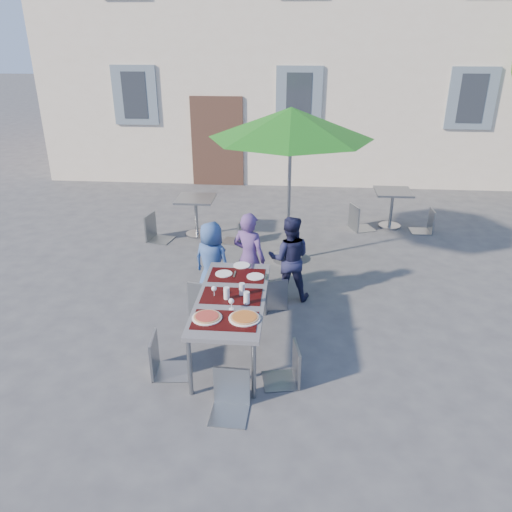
# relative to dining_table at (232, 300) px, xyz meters

# --- Properties ---
(ground) EXTENTS (90.00, 90.00, 0.00)m
(ground) POSITION_rel_dining_table_xyz_m (0.69, -0.16, -0.70)
(ground) COLOR #404042
(ground) RESTS_ON ground
(dining_table) EXTENTS (0.80, 1.85, 0.76)m
(dining_table) POSITION_rel_dining_table_xyz_m (0.00, 0.00, 0.00)
(dining_table) COLOR #46464B
(dining_table) RESTS_ON ground
(pizza_near_left) EXTENTS (0.33, 0.33, 0.03)m
(pizza_near_left) POSITION_rel_dining_table_xyz_m (-0.20, -0.52, 0.07)
(pizza_near_left) COLOR white
(pizza_near_left) RESTS_ON dining_table
(pizza_near_right) EXTENTS (0.35, 0.35, 0.03)m
(pizza_near_right) POSITION_rel_dining_table_xyz_m (0.21, -0.50, 0.07)
(pizza_near_right) COLOR white
(pizza_near_right) RESTS_ON dining_table
(glassware) EXTENTS (0.46, 0.41, 0.15)m
(glassware) POSITION_rel_dining_table_xyz_m (0.05, -0.08, 0.13)
(glassware) COLOR silver
(glassware) RESTS_ON dining_table
(place_settings) EXTENTS (0.67, 0.54, 0.01)m
(place_settings) POSITION_rel_dining_table_xyz_m (0.03, 0.64, 0.06)
(place_settings) COLOR white
(place_settings) RESTS_ON dining_table
(child_0) EXTENTS (0.68, 0.57, 1.19)m
(child_0) POSITION_rel_dining_table_xyz_m (-0.46, 1.28, -0.10)
(child_0) COLOR #314F87
(child_0) RESTS_ON ground
(child_1) EXTENTS (0.58, 0.49, 1.35)m
(child_1) POSITION_rel_dining_table_xyz_m (0.08, 1.26, -0.02)
(child_1) COLOR #523772
(child_1) RESTS_ON ground
(child_2) EXTENTS (0.62, 0.36, 1.26)m
(child_2) POSITION_rel_dining_table_xyz_m (0.65, 1.40, -0.06)
(child_2) COLOR #1A1C3A
(child_2) RESTS_ON ground
(chair_0) EXTENTS (0.57, 0.57, 1.06)m
(chair_0) POSITION_rel_dining_table_xyz_m (-0.43, 0.74, -0.07)
(chair_0) COLOR gray
(chair_0) RESTS_ON ground
(chair_1) EXTENTS (0.39, 0.39, 0.84)m
(chair_1) POSITION_rel_dining_table_xyz_m (0.05, 1.03, -0.21)
(chair_1) COLOR gray
(chair_1) RESTS_ON ground
(chair_2) EXTENTS (0.51, 0.51, 0.91)m
(chair_2) POSITION_rel_dining_table_xyz_m (0.42, 1.06, -0.17)
(chair_2) COLOR gray
(chair_2) RESTS_ON ground
(chair_3) EXTENTS (0.44, 0.44, 0.91)m
(chair_3) POSITION_rel_dining_table_xyz_m (-0.73, -0.52, -0.16)
(chair_3) COLOR gray
(chair_3) RESTS_ON ground
(chair_4) EXTENTS (0.45, 0.45, 0.86)m
(chair_4) POSITION_rel_dining_table_xyz_m (0.69, -0.55, -0.20)
(chair_4) COLOR gray
(chair_4) RESTS_ON ground
(chair_5) EXTENTS (0.40, 0.40, 0.86)m
(chair_5) POSITION_rel_dining_table_xyz_m (0.12, -1.07, -0.20)
(chair_5) COLOR #8F959A
(chair_5) RESTS_ON ground
(patio_umbrella) EXTENTS (2.58, 2.58, 2.56)m
(patio_umbrella) POSITION_rel_dining_table_xyz_m (0.60, 2.72, 1.61)
(patio_umbrella) COLOR #989A9F
(patio_umbrella) RESTS_ON ground
(cafe_table_0) EXTENTS (0.70, 0.70, 0.75)m
(cafe_table_0) POSITION_rel_dining_table_xyz_m (-1.18, 3.76, -0.18)
(cafe_table_0) COLOR #989A9F
(cafe_table_0) RESTS_ON ground
(bg_chair_l_0) EXTENTS (0.50, 0.49, 0.94)m
(bg_chair_l_0) POSITION_rel_dining_table_xyz_m (-1.91, 3.46, -0.15)
(bg_chair_l_0) COLOR gray
(bg_chair_l_0) RESTS_ON ground
(bg_chair_r_0) EXTENTS (0.44, 0.44, 0.85)m
(bg_chair_r_0) POSITION_rel_dining_table_xyz_m (-0.37, 3.47, -0.21)
(bg_chair_r_0) COLOR gray
(bg_chair_r_0) RESTS_ON ground
(cafe_table_1) EXTENTS (0.70, 0.70, 0.75)m
(cafe_table_1) POSITION_rel_dining_table_xyz_m (2.61, 4.54, -0.18)
(cafe_table_1) COLOR #989A9F
(cafe_table_1) RESTS_ON ground
(bg_chair_l_1) EXTENTS (0.55, 0.55, 0.96)m
(bg_chair_l_1) POSITION_rel_dining_table_xyz_m (1.96, 4.34, -0.13)
(bg_chair_l_1) COLOR gray
(bg_chair_l_1) RESTS_ON ground
(bg_chair_r_1) EXTENTS (0.40, 0.39, 0.88)m
(bg_chair_r_1) POSITION_rel_dining_table_xyz_m (3.27, 4.32, -0.19)
(bg_chair_r_1) COLOR gray
(bg_chair_r_1) RESTS_ON ground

